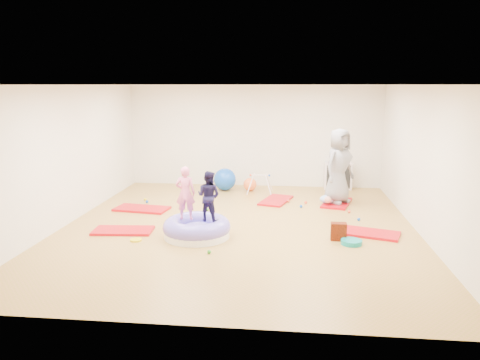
# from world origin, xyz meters

# --- Properties ---
(room) EXTENTS (7.01, 8.01, 2.81)m
(room) POSITION_xyz_m (0.00, 0.00, 1.40)
(room) COLOR olive
(room) RESTS_ON ground
(gym_mat_front_left) EXTENTS (1.18, 0.65, 0.05)m
(gym_mat_front_left) POSITION_xyz_m (-2.19, -0.57, 0.02)
(gym_mat_front_left) COLOR red
(gym_mat_front_left) RESTS_ON ground
(gym_mat_mid_left) EXTENTS (1.28, 0.77, 0.05)m
(gym_mat_mid_left) POSITION_xyz_m (-2.34, 1.06, 0.03)
(gym_mat_mid_left) COLOR red
(gym_mat_mid_left) RESTS_ON ground
(gym_mat_center_back) EXTENTS (0.86, 1.25, 0.05)m
(gym_mat_center_back) POSITION_xyz_m (0.68, 2.19, 0.02)
(gym_mat_center_back) COLOR red
(gym_mat_center_back) RESTS_ON ground
(gym_mat_right) EXTENTS (1.29, 0.92, 0.05)m
(gym_mat_right) POSITION_xyz_m (2.51, -0.21, 0.02)
(gym_mat_right) COLOR red
(gym_mat_right) RESTS_ON ground
(gym_mat_rear_right) EXTENTS (0.86, 1.26, 0.05)m
(gym_mat_rear_right) POSITION_xyz_m (2.14, 2.10, 0.02)
(gym_mat_rear_right) COLOR red
(gym_mat_rear_right) RESTS_ON ground
(inflatable_cushion) EXTENTS (1.27, 1.27, 0.40)m
(inflatable_cushion) POSITION_xyz_m (-0.70, -0.72, 0.16)
(inflatable_cushion) COLOR white
(inflatable_cushion) RESTS_ON ground
(child_pink) EXTENTS (0.38, 0.26, 1.01)m
(child_pink) POSITION_xyz_m (-0.92, -0.65, 0.87)
(child_pink) COLOR pink
(child_pink) RESTS_ON inflatable_cushion
(child_navy) EXTENTS (0.55, 0.48, 0.94)m
(child_navy) POSITION_xyz_m (-0.48, -0.70, 0.84)
(child_navy) COLOR black
(child_navy) RESTS_ON inflatable_cushion
(adult_caregiver) EXTENTS (1.00, 1.01, 1.76)m
(adult_caregiver) POSITION_xyz_m (2.16, 2.05, 0.93)
(adult_caregiver) COLOR gray
(adult_caregiver) RESTS_ON gym_mat_rear_right
(infant) EXTENTS (0.35, 0.36, 0.21)m
(infant) POSITION_xyz_m (1.90, 1.89, 0.15)
(infant) COLOR #92B2E9
(infant) RESTS_ON gym_mat_rear_right
(ball_pit_balls) EXTENTS (5.07, 3.77, 0.07)m
(ball_pit_balls) POSITION_xyz_m (0.27, 1.20, 0.03)
(ball_pit_balls) COLOR #2C8722
(ball_pit_balls) RESTS_ON ground
(exercise_ball_blue) EXTENTS (0.60, 0.60, 0.60)m
(exercise_ball_blue) POSITION_xyz_m (-0.73, 3.28, 0.30)
(exercise_ball_blue) COLOR #1049BA
(exercise_ball_blue) RESTS_ON ground
(exercise_ball_orange) EXTENTS (0.35, 0.35, 0.35)m
(exercise_ball_orange) POSITION_xyz_m (-0.05, 3.28, 0.18)
(exercise_ball_orange) COLOR orange
(exercise_ball_orange) RESTS_ON ground
(infant_play_gym) EXTENTS (0.66, 0.62, 0.50)m
(infant_play_gym) POSITION_xyz_m (0.23, 3.00, 0.34)
(infant_play_gym) COLOR silver
(infant_play_gym) RESTS_ON ground
(cube_shelf) EXTENTS (0.73, 0.36, 0.73)m
(cube_shelf) POSITION_xyz_m (2.32, 3.79, 0.37)
(cube_shelf) COLOR silver
(cube_shelf) RESTS_ON ground
(balance_disc) EXTENTS (0.37, 0.37, 0.08)m
(balance_disc) POSITION_xyz_m (2.13, -0.84, 0.04)
(balance_disc) COLOR #0A7F82
(balance_disc) RESTS_ON ground
(backpack) EXTENTS (0.29, 0.18, 0.33)m
(backpack) POSITION_xyz_m (1.92, -0.63, 0.16)
(backpack) COLOR #8C2101
(backpack) RESTS_ON ground
(yellow_toy) EXTENTS (0.22, 0.22, 0.03)m
(yellow_toy) POSITION_xyz_m (-1.77, -1.07, 0.02)
(yellow_toy) COLOR yellow
(yellow_toy) RESTS_ON ground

